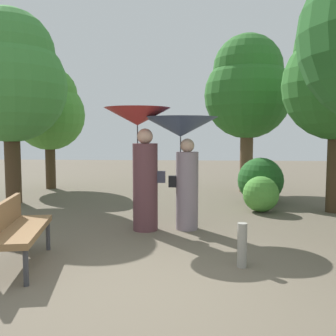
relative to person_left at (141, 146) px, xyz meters
name	(u,v)px	position (x,y,z in m)	size (l,w,h in m)	color
ground_plane	(150,286)	(0.43, -2.47, -1.46)	(40.00, 40.00, 0.00)	brown
person_left	(141,146)	(0.00, 0.00, 0.00)	(1.13, 1.13, 2.11)	#563338
person_right	(182,144)	(0.71, 0.12, 0.03)	(1.29, 1.29, 1.96)	gray
park_bench	(17,227)	(-1.31, -1.95, -0.95)	(0.77, 1.57, 0.83)	#38383D
tree_near_left	(49,109)	(-3.44, 4.86, 0.97)	(2.12, 2.12, 3.68)	#42301E
tree_mid_left	(10,76)	(-3.43, 2.39, 1.57)	(2.65, 2.65, 4.60)	#42301E
tree_mid_right	(248,87)	(2.42, 4.63, 1.52)	(2.44, 2.44, 4.47)	brown
bush_path_left	(261,194)	(2.35, 1.72, -1.07)	(0.77, 0.77, 0.77)	#4C9338
bush_path_right	(260,180)	(2.52, 2.81, -0.91)	(1.10, 1.10, 1.10)	#235B23
path_marker_post	(242,245)	(1.51, -1.79, -1.18)	(0.12, 0.12, 0.56)	gray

